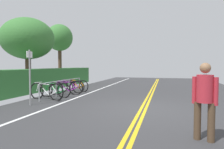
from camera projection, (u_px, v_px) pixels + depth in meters
ground_plane at (143, 110)px, 7.02m from camera, size 35.88×10.46×0.05m
centre_line_yellow_inner at (146, 109)px, 7.00m from camera, size 32.29×0.10×0.00m
centre_line_yellow_outer at (141, 109)px, 7.04m from camera, size 32.29×0.10×0.00m
bike_lane_stripe_white at (58, 105)px, 7.84m from camera, size 32.29×0.12×0.00m
bike_rack at (63, 84)px, 10.47m from camera, size 4.20×0.05×0.75m
bicycle_0 at (46, 91)px, 8.97m from camera, size 0.46×1.84×0.79m
bicycle_1 at (55, 90)px, 9.64m from camera, size 0.46×1.70×0.74m
bicycle_2 at (66, 88)px, 10.48m from camera, size 0.65×1.68×0.75m
bicycle_3 at (70, 86)px, 11.28m from camera, size 0.46×1.71×0.74m
bicycle_4 at (77, 85)px, 11.91m from camera, size 0.57×1.60×0.71m
pedestrian at (205, 97)px, 4.06m from camera, size 0.32×0.46×1.57m
sign_post_near at (30, 72)px, 7.68m from camera, size 0.36×0.07×2.10m
hedge_backdrop at (41, 79)px, 12.50m from camera, size 13.15×1.25×1.30m
tree_mid at (28, 39)px, 12.83m from camera, size 3.30×3.30×4.50m
tree_far_right at (60, 38)px, 17.64m from camera, size 2.24×2.24×5.06m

